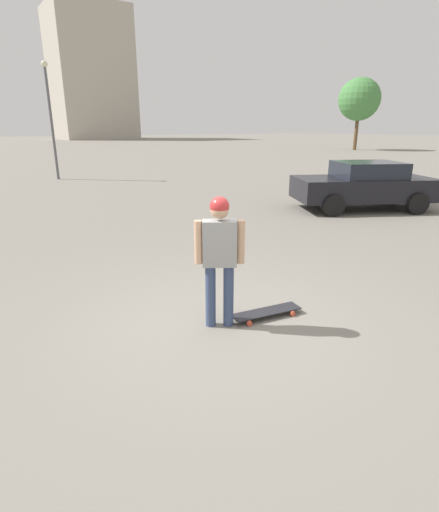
{
  "coord_description": "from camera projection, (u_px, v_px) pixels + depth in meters",
  "views": [
    {
      "loc": [
        3.78,
        -2.49,
        2.39
      ],
      "look_at": [
        0.0,
        0.0,
        0.92
      ],
      "focal_mm": 28.0,
      "sensor_mm": 36.0,
      "label": 1
    }
  ],
  "objects": [
    {
      "name": "ground_plane",
      "position": [
        220.0,
        325.0,
        5.04
      ],
      "size": [
        220.0,
        220.0,
        0.0
      ],
      "primitive_type": "plane",
      "color": "gray"
    },
    {
      "name": "person",
      "position": [
        220.0,
        249.0,
        4.73
      ],
      "size": [
        0.38,
        0.52,
        1.63
      ],
      "rotation": [
        0.0,
        0.0,
        1.01
      ],
      "color": "#38476B",
      "rests_on": "ground_plane"
    },
    {
      "name": "skateboard",
      "position": [
        266.0,
        312.0,
        5.24
      ],
      "size": [
        0.4,
        0.98,
        0.08
      ],
      "rotation": [
        0.0,
        0.0,
        -1.72
      ],
      "color": "#232328",
      "rests_on": "ground_plane"
    },
    {
      "name": "car_parked_near",
      "position": [
        364.0,
        185.0,
        11.88
      ],
      "size": [
        3.41,
        4.38,
        1.4
      ],
      "rotation": [
        0.0,
        0.0,
        -2.04
      ],
      "color": "black",
      "rests_on": "ground_plane"
    },
    {
      "name": "building_block_distant",
      "position": [
        91.0,
        75.0,
        76.23
      ],
      "size": [
        12.44,
        13.76,
        23.42
      ],
      "color": "#B2A899",
      "rests_on": "ground_plane"
    },
    {
      "name": "tree_distant",
      "position": [
        359.0,
        99.0,
        40.97
      ],
      "size": [
        4.25,
        4.25,
        7.17
      ],
      "color": "brown",
      "rests_on": "ground_plane"
    },
    {
      "name": "lamp_post",
      "position": [
        50.0,
        111.0,
        18.0
      ],
      "size": [
        0.28,
        0.28,
        5.12
      ],
      "color": "#59595E",
      "rests_on": "ground_plane"
    }
  ]
}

